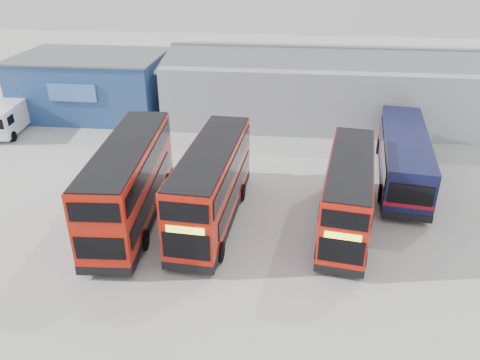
# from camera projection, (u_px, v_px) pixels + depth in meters

# --- Properties ---
(ground_plane) EXTENTS (120.00, 120.00, 0.00)m
(ground_plane) POSITION_uv_depth(u_px,v_px,m) (221.00, 232.00, 24.57)
(ground_plane) COLOR #A7A6A1
(ground_plane) RESTS_ON ground
(office_block) EXTENTS (12.30, 8.32, 5.12)m
(office_block) POSITION_uv_depth(u_px,v_px,m) (93.00, 84.00, 40.78)
(office_block) COLOR navy
(office_block) RESTS_ON ground
(maintenance_shed) EXTENTS (30.50, 12.00, 5.89)m
(maintenance_shed) POSITION_uv_depth(u_px,v_px,m) (347.00, 86.00, 40.27)
(maintenance_shed) COLOR #989DA6
(maintenance_shed) RESTS_ON ground
(double_decker_left) EXTENTS (3.29, 10.74, 4.48)m
(double_decker_left) POSITION_uv_depth(u_px,v_px,m) (130.00, 184.00, 24.68)
(double_decker_left) COLOR red
(double_decker_left) RESTS_ON ground
(double_decker_centre) EXTENTS (3.07, 10.26, 4.28)m
(double_decker_centre) POSITION_uv_depth(u_px,v_px,m) (212.00, 186.00, 24.68)
(double_decker_centre) COLOR red
(double_decker_centre) RESTS_ON ground
(double_decker_right) EXTENTS (3.50, 9.51, 3.94)m
(double_decker_right) POSITION_uv_depth(u_px,v_px,m) (348.00, 195.00, 24.18)
(double_decker_right) COLOR red
(double_decker_right) RESTS_ON ground
(single_decker_blue) EXTENTS (4.03, 11.66, 3.10)m
(single_decker_blue) POSITION_uv_depth(u_px,v_px,m) (403.00, 158.00, 29.36)
(single_decker_blue) COLOR #0D163A
(single_decker_blue) RESTS_ON ground
(panel_van) EXTENTS (2.89, 5.68, 2.38)m
(panel_van) POSITION_uv_depth(u_px,v_px,m) (7.00, 117.00, 36.91)
(panel_van) COLOR white
(panel_van) RESTS_ON ground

